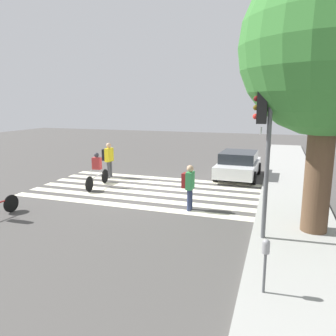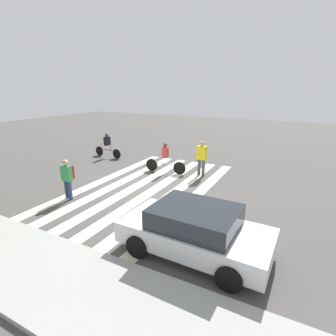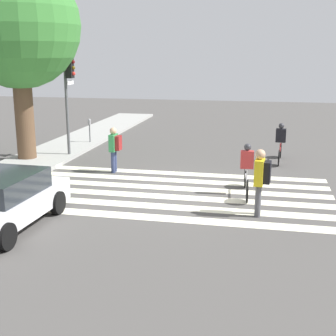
{
  "view_description": "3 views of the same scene",
  "coord_description": "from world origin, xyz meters",
  "px_view_note": "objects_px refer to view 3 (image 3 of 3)",
  "views": [
    {
      "loc": [
        13.28,
        5.57,
        3.87
      ],
      "look_at": [
        -0.86,
        0.79,
        0.9
      ],
      "focal_mm": 35.0,
      "sensor_mm": 36.0,
      "label": 1
    },
    {
      "loc": [
        -6.15,
        9.61,
        4.43
      ],
      "look_at": [
        -0.7,
        -0.8,
        0.81
      ],
      "focal_mm": 28.0,
      "sensor_mm": 36.0,
      "label": 2
    },
    {
      "loc": [
        -14.03,
        -2.81,
        4.33
      ],
      "look_at": [
        -0.95,
        -0.06,
        1.04
      ],
      "focal_mm": 50.0,
      "sensor_mm": 36.0,
      "label": 3
    }
  ],
  "objects_px": {
    "street_tree": "(18,27)",
    "pedestrian_adult_blue_shirt": "(261,177)",
    "parking_meter": "(89,125)",
    "cyclist_near_curb": "(247,168)",
    "traffic_light": "(69,85)",
    "car_parked_dark_suv": "(0,200)",
    "cyclist_mid_street": "(281,141)",
    "pedestrian_adult_yellow_jacket": "(115,146)"
  },
  "relations": [
    {
      "from": "car_parked_dark_suv",
      "to": "street_tree",
      "type": "bearing_deg",
      "value": 25.26
    },
    {
      "from": "traffic_light",
      "to": "pedestrian_adult_yellow_jacket",
      "type": "xyz_separation_m",
      "value": [
        -2.07,
        -2.6,
        -2.08
      ]
    },
    {
      "from": "cyclist_mid_street",
      "to": "pedestrian_adult_blue_shirt",
      "type": "bearing_deg",
      "value": 178.28
    },
    {
      "from": "parking_meter",
      "to": "car_parked_dark_suv",
      "type": "height_order",
      "value": "car_parked_dark_suv"
    },
    {
      "from": "street_tree",
      "to": "car_parked_dark_suv",
      "type": "xyz_separation_m",
      "value": [
        -7.04,
        -3.05,
        -4.6
      ]
    },
    {
      "from": "street_tree",
      "to": "cyclist_near_curb",
      "type": "distance_m",
      "value": 10.48
    },
    {
      "from": "car_parked_dark_suv",
      "to": "cyclist_near_curb",
      "type": "bearing_deg",
      "value": -53.62
    },
    {
      "from": "parking_meter",
      "to": "cyclist_near_curb",
      "type": "relative_size",
      "value": 0.55
    },
    {
      "from": "pedestrian_adult_yellow_jacket",
      "to": "cyclist_mid_street",
      "type": "relative_size",
      "value": 0.77
    },
    {
      "from": "pedestrian_adult_yellow_jacket",
      "to": "cyclist_near_curb",
      "type": "height_order",
      "value": "pedestrian_adult_yellow_jacket"
    },
    {
      "from": "cyclist_mid_street",
      "to": "street_tree",
      "type": "bearing_deg",
      "value": 105.19
    },
    {
      "from": "traffic_light",
      "to": "pedestrian_adult_yellow_jacket",
      "type": "height_order",
      "value": "traffic_light"
    },
    {
      "from": "cyclist_mid_street",
      "to": "pedestrian_adult_yellow_jacket",
      "type": "bearing_deg",
      "value": 120.79
    },
    {
      "from": "street_tree",
      "to": "pedestrian_adult_blue_shirt",
      "type": "xyz_separation_m",
      "value": [
        -4.82,
        -9.49,
        -4.22
      ]
    },
    {
      "from": "cyclist_near_curb",
      "to": "cyclist_mid_street",
      "type": "height_order",
      "value": "cyclist_near_curb"
    },
    {
      "from": "parking_meter",
      "to": "cyclist_near_curb",
      "type": "xyz_separation_m",
      "value": [
        -6.77,
        -7.79,
        -0.08
      ]
    },
    {
      "from": "parking_meter",
      "to": "pedestrian_adult_blue_shirt",
      "type": "distance_m",
      "value": 11.96
    },
    {
      "from": "pedestrian_adult_yellow_jacket",
      "to": "street_tree",
      "type": "bearing_deg",
      "value": 78.6
    },
    {
      "from": "parking_meter",
      "to": "cyclist_near_curb",
      "type": "distance_m",
      "value": 10.32
    },
    {
      "from": "pedestrian_adult_yellow_jacket",
      "to": "cyclist_mid_street",
      "type": "height_order",
      "value": "pedestrian_adult_yellow_jacket"
    },
    {
      "from": "traffic_light",
      "to": "pedestrian_adult_blue_shirt",
      "type": "distance_m",
      "value": 10.07
    },
    {
      "from": "car_parked_dark_suv",
      "to": "pedestrian_adult_blue_shirt",
      "type": "bearing_deg",
      "value": -69.11
    },
    {
      "from": "street_tree",
      "to": "pedestrian_adult_yellow_jacket",
      "type": "xyz_separation_m",
      "value": [
        -1.05,
        -4.13,
        -4.32
      ]
    },
    {
      "from": "parking_meter",
      "to": "street_tree",
      "type": "distance_m",
      "value": 5.95
    },
    {
      "from": "pedestrian_adult_yellow_jacket",
      "to": "cyclist_near_curb",
      "type": "distance_m",
      "value": 5.26
    },
    {
      "from": "car_parked_dark_suv",
      "to": "traffic_light",
      "type": "bearing_deg",
      "value": 12.53
    },
    {
      "from": "traffic_light",
      "to": "cyclist_mid_street",
      "type": "relative_size",
      "value": 1.99
    },
    {
      "from": "cyclist_near_curb",
      "to": "car_parked_dark_suv",
      "type": "xyz_separation_m",
      "value": [
        -4.12,
        5.98,
        -0.16
      ]
    },
    {
      "from": "parking_meter",
      "to": "pedestrian_adult_blue_shirt",
      "type": "bearing_deg",
      "value": -136.48
    },
    {
      "from": "pedestrian_adult_blue_shirt",
      "to": "cyclist_near_curb",
      "type": "distance_m",
      "value": 1.96
    },
    {
      "from": "pedestrian_adult_yellow_jacket",
      "to": "car_parked_dark_suv",
      "type": "bearing_deg",
      "value": 172.69
    },
    {
      "from": "pedestrian_adult_blue_shirt",
      "to": "car_parked_dark_suv",
      "type": "bearing_deg",
      "value": 114.2
    },
    {
      "from": "pedestrian_adult_blue_shirt",
      "to": "cyclist_mid_street",
      "type": "height_order",
      "value": "pedestrian_adult_blue_shirt"
    },
    {
      "from": "pedestrian_adult_blue_shirt",
      "to": "car_parked_dark_suv",
      "type": "relative_size",
      "value": 0.45
    },
    {
      "from": "traffic_light",
      "to": "pedestrian_adult_yellow_jacket",
      "type": "bearing_deg",
      "value": -128.54
    },
    {
      "from": "pedestrian_adult_blue_shirt",
      "to": "pedestrian_adult_yellow_jacket",
      "type": "bearing_deg",
      "value": 59.98
    },
    {
      "from": "pedestrian_adult_blue_shirt",
      "to": "cyclist_near_curb",
      "type": "bearing_deg",
      "value": 18.42
    },
    {
      "from": "street_tree",
      "to": "car_parked_dark_suv",
      "type": "distance_m",
      "value": 8.95
    },
    {
      "from": "cyclist_near_curb",
      "to": "street_tree",
      "type": "bearing_deg",
      "value": 67.39
    },
    {
      "from": "traffic_light",
      "to": "street_tree",
      "type": "height_order",
      "value": "street_tree"
    },
    {
      "from": "pedestrian_adult_yellow_jacket",
      "to": "parking_meter",
      "type": "bearing_deg",
      "value": 33.23
    },
    {
      "from": "street_tree",
      "to": "cyclist_near_curb",
      "type": "height_order",
      "value": "street_tree"
    }
  ]
}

